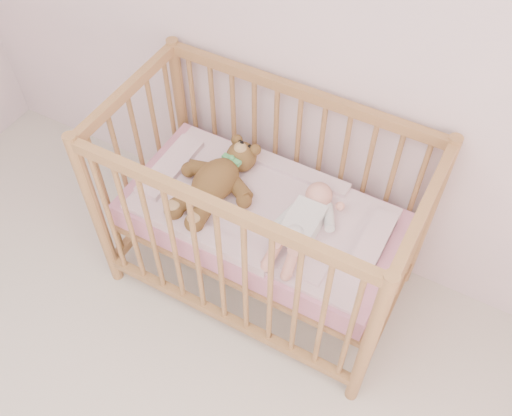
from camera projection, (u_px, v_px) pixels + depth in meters
The scene contains 6 objects.
wall_back at pixel (326, 5), 2.10m from camera, with size 4.00×0.02×2.70m, color silver.
crib at pixel (261, 217), 2.55m from camera, with size 1.36×0.76×1.00m, color #B7804D, non-canonical shape.
mattress at pixel (261, 219), 2.57m from camera, with size 1.22×0.62×0.13m, color pink.
blanket at pixel (261, 209), 2.51m from camera, with size 1.10×0.58×0.06m, color #F2A7B8, non-canonical shape.
baby at pixel (304, 220), 2.37m from camera, with size 0.25×0.53×0.13m, color silver, non-canonical shape.
teddy_bear at pixel (215, 181), 2.50m from camera, with size 0.39×0.56×0.15m, color brown, non-canonical shape.
Camera 1 is at (0.68, 0.21, 2.52)m, focal length 40.00 mm.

